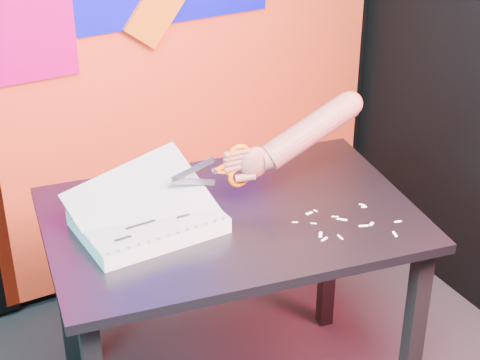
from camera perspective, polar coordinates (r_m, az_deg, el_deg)
room at (r=1.41m, az=-3.18°, el=2.61°), size 3.01×3.01×2.71m
backdrop at (r=2.86m, az=-14.61°, el=7.06°), size 2.88×0.05×2.08m
work_table at (r=2.41m, az=-0.65°, el=-4.58°), size 1.17×0.87×0.75m
printout_stack at (r=2.29m, az=-6.57°, el=-2.88°), size 0.42×0.30×0.20m
scissors at (r=2.33m, az=-0.45°, el=0.94°), size 0.25×0.03×0.14m
hand_forearm at (r=2.39m, az=4.35°, el=3.17°), size 0.44×0.10×0.22m
paper_clippings at (r=2.33m, az=7.61°, el=-3.09°), size 0.28×0.24×0.00m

